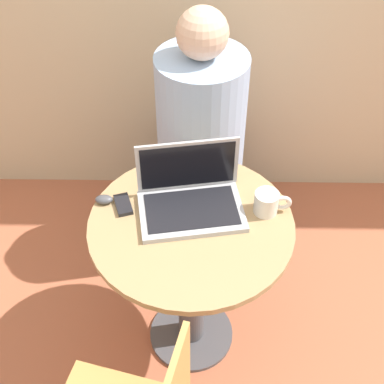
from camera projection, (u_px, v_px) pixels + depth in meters
name	position (u px, v px, depth m)	size (l,w,h in m)	color
ground_plane	(191.00, 334.00, 2.35)	(12.00, 12.00, 0.00)	#B26042
round_table	(191.00, 261.00, 1.99)	(0.72, 0.72, 0.73)	#4C4C51
laptop	(191.00, 197.00, 1.87)	(0.40, 0.30, 0.23)	#B7B7BC
cell_phone	(123.00, 205.00, 1.90)	(0.08, 0.11, 0.02)	black
computer_mouse	(104.00, 199.00, 1.90)	(0.06, 0.04, 0.03)	#4C4C51
coffee_cup	(268.00, 203.00, 1.85)	(0.13, 0.09, 0.08)	white
person_seated	(200.00, 150.00, 2.47)	(0.39, 0.60, 1.23)	#3D4766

